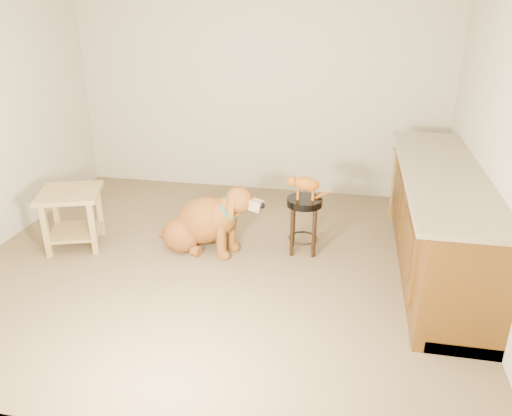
% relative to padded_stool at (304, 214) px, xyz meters
% --- Properties ---
extents(floor, '(4.50, 4.00, 0.01)m').
position_rel_padded_stool_xyz_m(floor, '(-0.74, -0.40, -0.39)').
color(floor, brown).
rests_on(floor, ground).
extents(room_shell, '(4.54, 4.04, 2.62)m').
position_rel_padded_stool_xyz_m(room_shell, '(-0.74, -0.40, 1.28)').
color(room_shell, '#B9B095').
rests_on(room_shell, ground).
extents(cabinet_run, '(0.70, 2.56, 0.94)m').
position_rel_padded_stool_xyz_m(cabinet_run, '(1.21, -0.10, 0.05)').
color(cabinet_run, '#4D2F0D').
rests_on(cabinet_run, ground).
extents(padded_stool, '(0.34, 0.34, 0.55)m').
position_rel_padded_stool_xyz_m(padded_stool, '(0.00, 0.00, 0.00)').
color(padded_stool, black).
rests_on(padded_stool, ground).
extents(wood_stool, '(0.55, 0.55, 0.80)m').
position_rel_padded_stool_xyz_m(wood_stool, '(1.11, 0.88, 0.02)').
color(wood_stool, brown).
rests_on(wood_stool, ground).
extents(side_table, '(0.71, 0.71, 0.58)m').
position_rel_padded_stool_xyz_m(side_table, '(-2.23, -0.30, -0.01)').
color(side_table, olive).
rests_on(side_table, ground).
extents(golden_retriever, '(1.16, 0.69, 0.77)m').
position_rel_padded_stool_xyz_m(golden_retriever, '(-0.94, -0.12, -0.11)').
color(golden_retriever, brown).
rests_on(golden_retriever, ground).
extents(tabby_kitten, '(0.41, 0.17, 0.26)m').
position_rel_padded_stool_xyz_m(tabby_kitten, '(-0.01, 0.00, 0.30)').
color(tabby_kitten, '#8C440E').
rests_on(tabby_kitten, padded_stool).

